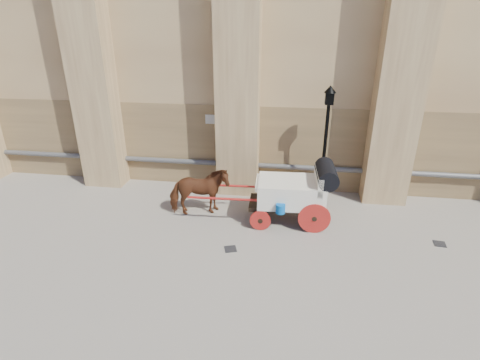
# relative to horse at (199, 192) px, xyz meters

# --- Properties ---
(ground) EXTENTS (90.00, 90.00, 0.00)m
(ground) POSITION_rel_horse_xyz_m (1.95, -1.67, -0.78)
(ground) COLOR gray
(ground) RESTS_ON ground
(horse) EXTENTS (2.01, 1.35, 1.55)m
(horse) POSITION_rel_horse_xyz_m (0.00, 0.00, 0.00)
(horse) COLOR brown
(horse) RESTS_ON ground
(carriage) EXTENTS (4.38, 1.59, 1.90)m
(carriage) POSITION_rel_horse_xyz_m (2.99, -0.01, 0.25)
(carriage) COLOR black
(carriage) RESTS_ON ground
(street_lamp) EXTENTS (0.37, 0.37, 3.90)m
(street_lamp) POSITION_rel_horse_xyz_m (3.84, 1.48, 1.31)
(street_lamp) COLOR black
(street_lamp) RESTS_ON ground
(drain_grate_near) EXTENTS (0.40, 0.40, 0.01)m
(drain_grate_near) POSITION_rel_horse_xyz_m (1.29, -1.82, -0.77)
(drain_grate_near) COLOR black
(drain_grate_near) RESTS_ON ground
(drain_grate_far) EXTENTS (0.35, 0.35, 0.01)m
(drain_grate_far) POSITION_rel_horse_xyz_m (7.01, -0.74, -0.77)
(drain_grate_far) COLOR black
(drain_grate_far) RESTS_ON ground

